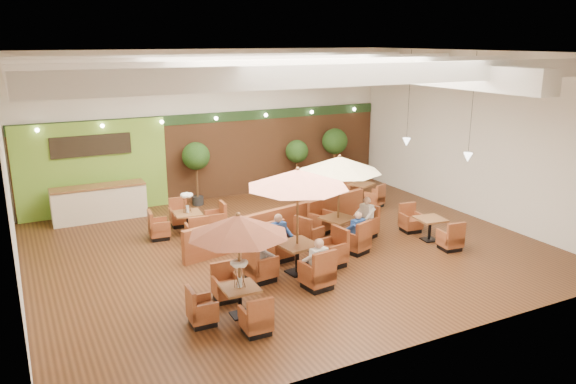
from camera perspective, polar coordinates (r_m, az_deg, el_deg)
room at (r=16.67m, az=-1.28°, el=7.64°), size 14.04×14.00×5.52m
service_counter at (r=19.66m, az=-18.61°, el=-1.06°), size 3.00×0.75×1.18m
booth_divider at (r=17.01m, az=-0.51°, el=-3.12°), size 6.73×1.70×0.95m
table_0 at (r=11.91m, az=-5.26°, el=-5.17°), size 2.24×2.30×2.37m
table_1 at (r=14.02m, az=0.97°, el=-1.08°), size 2.82×2.82×2.81m
table_2 at (r=16.31m, az=5.20°, el=0.89°), size 2.75×2.75×2.66m
table_3 at (r=17.56m, az=-10.13°, el=-2.98°), size 2.43×2.43×1.49m
table_4 at (r=17.34m, az=14.19°, el=-3.72°), size 0.88×2.40×0.88m
table_5 at (r=21.05m, az=7.45°, el=-0.03°), size 1.01×2.46×0.86m
topiary_0 at (r=20.31m, az=-9.32°, el=3.38°), size 0.99×0.99×2.31m
topiary_1 at (r=21.89m, az=0.91°, el=3.94°), size 0.89×0.89×2.06m
topiary_2 at (r=22.69m, az=4.77°, el=4.93°), size 1.03×1.03×2.39m
diner_0 at (r=13.54m, az=3.00°, el=-6.77°), size 0.43×0.36×0.84m
diner_1 at (r=15.24m, az=-0.87°, el=-4.17°), size 0.45×0.40×0.84m
diner_2 at (r=13.95m, az=-2.81°, el=-6.08°), size 0.34×0.42×0.83m
diner_3 at (r=15.84m, az=6.98°, el=-3.62°), size 0.41×0.36×0.77m
diner_4 at (r=17.12m, az=7.88°, el=-2.15°), size 0.38×0.43×0.80m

